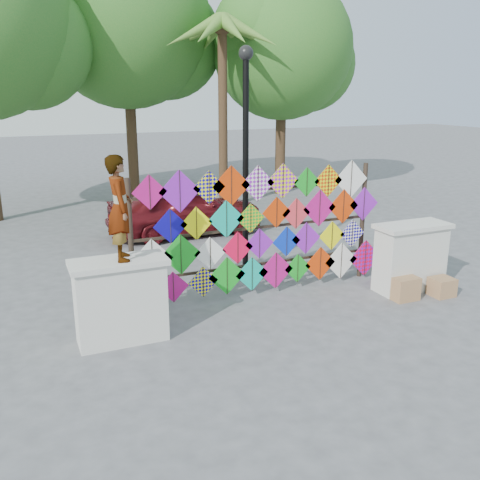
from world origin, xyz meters
The scene contains 12 objects.
ground centered at (0.00, 0.00, 0.00)m, with size 80.00×80.00×0.00m, color slate.
parapet_left centered at (-2.70, -0.20, 0.65)m, with size 1.40×0.65×1.28m.
parapet_right centered at (2.70, -0.20, 0.65)m, with size 1.40×0.65×1.28m.
kite_rack centered at (0.11, 0.72, 1.22)m, with size 5.01×0.24×2.42m.
tree_mid centered at (0.11, 11.03, 5.77)m, with size 6.30×5.60×8.61m.
tree_east centered at (5.09, 9.53, 4.99)m, with size 5.40×4.80×7.42m.
palm_tree centered at (2.20, 8.00, 4.95)m, with size 3.62×3.62×5.83m.
vendor_woman centered at (-2.63, -0.20, 2.04)m, with size 0.55×0.36×1.52m, color #99999E.
sedan centered at (0.07, 5.32, 0.68)m, with size 1.60×3.98×1.35m, color #5E1016.
lamppost centered at (0.30, 2.00, 2.69)m, with size 0.28×0.28×4.46m.
cardboard_box_near centered at (2.30, -0.53, 0.21)m, with size 0.47×0.42×0.42m, color #A97E52.
cardboard_box_far centered at (3.05, -0.70, 0.17)m, with size 0.40×0.37×0.34m, color #A97E52.
Camera 1 is at (-4.00, -7.67, 3.65)m, focal length 40.00 mm.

